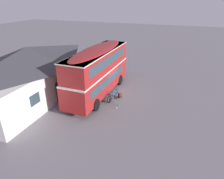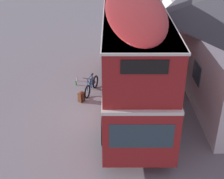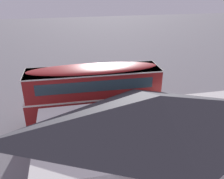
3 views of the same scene
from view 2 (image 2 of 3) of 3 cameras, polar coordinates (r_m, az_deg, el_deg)
ground_plane at (r=14.69m, az=0.22°, el=-4.08°), size 120.00×120.00×0.00m
double_decker_bus at (r=14.35m, az=3.69°, el=6.92°), size 10.19×2.81×4.79m
touring_bicycle at (r=16.18m, az=-3.61°, el=0.71°), size 1.70×0.72×1.04m
backpack_on_ground at (r=15.47m, az=-5.41°, el=-1.22°), size 0.35×0.34×0.52m
water_bottle_green_metal at (r=17.04m, az=-6.35°, el=1.12°), size 0.08×0.08×0.24m
water_bottle_clear_plastic at (r=17.46m, az=-6.18°, el=1.85°), size 0.07×0.07×0.24m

